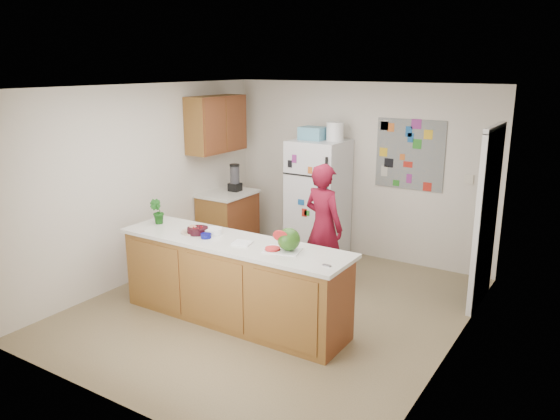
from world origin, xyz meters
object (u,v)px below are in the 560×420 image
Objects in this scene: watermelon at (289,239)px; cherry_bowl at (198,231)px; refrigerator at (318,199)px; person at (323,226)px.

watermelon reaches higher than cherry_bowl.
refrigerator is 1.18m from person.
refrigerator reaches higher than person.
refrigerator is 1.08× the size of person.
refrigerator is 7.35× the size of cherry_bowl.
person is 1.41m from watermelon.
refrigerator is 2.39m from cherry_bowl.
person is 6.87× the size of watermelon.
refrigerator is at bearing -43.61° from person.
person is at bearing 58.66° from cherry_bowl.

